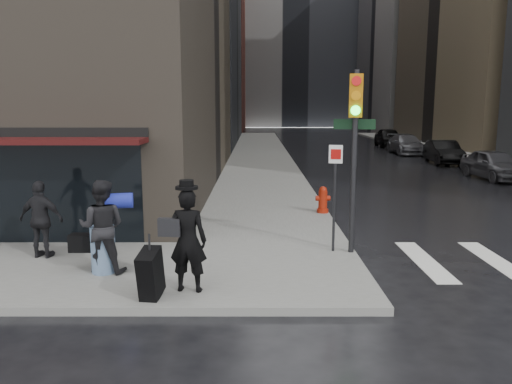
{
  "coord_description": "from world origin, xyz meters",
  "views": [
    {
      "loc": [
        -0.27,
        -9.76,
        3.43
      ],
      "look_at": [
        -0.28,
        2.55,
        1.3
      ],
      "focal_mm": 35.0,
      "sensor_mm": 36.0,
      "label": 1
    }
  ],
  "objects_px": {
    "man_jeans": "(102,226)",
    "fire_hydrant": "(323,201)",
    "traffic_light": "(353,137)",
    "man_overcoat": "(180,245)",
    "parked_car_2": "(443,152)",
    "parked_car_4": "(389,137)",
    "parked_car_1": "(494,164)",
    "parked_car_3": "(406,144)",
    "man_greycoat": "(41,219)"
  },
  "relations": [
    {
      "from": "man_jeans",
      "to": "parked_car_3",
      "type": "bearing_deg",
      "value": -118.06
    },
    {
      "from": "man_greycoat",
      "to": "man_jeans",
      "type": "bearing_deg",
      "value": 156.75
    },
    {
      "from": "man_greycoat",
      "to": "parked_car_4",
      "type": "distance_m",
      "value": 35.62
    },
    {
      "from": "man_overcoat",
      "to": "fire_hydrant",
      "type": "relative_size",
      "value": 2.49
    },
    {
      "from": "man_greycoat",
      "to": "fire_hydrant",
      "type": "distance_m",
      "value": 8.21
    },
    {
      "from": "man_jeans",
      "to": "fire_hydrant",
      "type": "distance_m",
      "value": 7.65
    },
    {
      "from": "man_jeans",
      "to": "man_greycoat",
      "type": "bearing_deg",
      "value": -32.12
    },
    {
      "from": "parked_car_1",
      "to": "parked_car_4",
      "type": "height_order",
      "value": "parked_car_4"
    },
    {
      "from": "man_jeans",
      "to": "traffic_light",
      "type": "distance_m",
      "value": 5.57
    },
    {
      "from": "fire_hydrant",
      "to": "parked_car_3",
      "type": "relative_size",
      "value": 0.17
    },
    {
      "from": "parked_car_1",
      "to": "parked_car_4",
      "type": "relative_size",
      "value": 0.9
    },
    {
      "from": "fire_hydrant",
      "to": "parked_car_2",
      "type": "distance_m",
      "value": 17.15
    },
    {
      "from": "man_greycoat",
      "to": "parked_car_3",
      "type": "height_order",
      "value": "man_greycoat"
    },
    {
      "from": "parked_car_4",
      "to": "fire_hydrant",
      "type": "bearing_deg",
      "value": -105.19
    },
    {
      "from": "man_overcoat",
      "to": "fire_hydrant",
      "type": "distance_m",
      "value": 7.57
    },
    {
      "from": "traffic_light",
      "to": "man_jeans",
      "type": "bearing_deg",
      "value": -154.28
    },
    {
      "from": "fire_hydrant",
      "to": "parked_car_1",
      "type": "height_order",
      "value": "parked_car_1"
    },
    {
      "from": "man_greycoat",
      "to": "parked_car_4",
      "type": "height_order",
      "value": "man_greycoat"
    },
    {
      "from": "man_overcoat",
      "to": "traffic_light",
      "type": "xyz_separation_m",
      "value": [
        3.44,
        2.4,
        1.75
      ]
    },
    {
      "from": "man_jeans",
      "to": "man_greycoat",
      "type": "relative_size",
      "value": 1.1
    },
    {
      "from": "man_overcoat",
      "to": "traffic_light",
      "type": "bearing_deg",
      "value": -138.63
    },
    {
      "from": "man_greycoat",
      "to": "traffic_light",
      "type": "distance_m",
      "value": 7.01
    },
    {
      "from": "man_greycoat",
      "to": "parked_car_1",
      "type": "height_order",
      "value": "man_greycoat"
    },
    {
      "from": "parked_car_3",
      "to": "man_greycoat",
      "type": "bearing_deg",
      "value": -120.93
    },
    {
      "from": "parked_car_3",
      "to": "parked_car_4",
      "type": "xyz_separation_m",
      "value": [
        0.38,
        6.35,
        0.1
      ]
    },
    {
      "from": "traffic_light",
      "to": "fire_hydrant",
      "type": "height_order",
      "value": "traffic_light"
    },
    {
      "from": "man_overcoat",
      "to": "man_jeans",
      "type": "xyz_separation_m",
      "value": [
        -1.71,
        1.09,
        0.08
      ]
    },
    {
      "from": "traffic_light",
      "to": "parked_car_1",
      "type": "bearing_deg",
      "value": 65.28
    },
    {
      "from": "parked_car_2",
      "to": "parked_car_3",
      "type": "xyz_separation_m",
      "value": [
        -0.34,
        6.35,
        -0.01
      ]
    },
    {
      "from": "man_overcoat",
      "to": "traffic_light",
      "type": "height_order",
      "value": "traffic_light"
    },
    {
      "from": "parked_car_2",
      "to": "parked_car_4",
      "type": "xyz_separation_m",
      "value": [
        0.04,
        12.69,
        0.09
      ]
    },
    {
      "from": "man_overcoat",
      "to": "man_jeans",
      "type": "distance_m",
      "value": 2.03
    },
    {
      "from": "man_overcoat",
      "to": "parked_car_4",
      "type": "relative_size",
      "value": 0.44
    },
    {
      "from": "man_greycoat",
      "to": "parked_car_2",
      "type": "distance_m",
      "value": 24.89
    },
    {
      "from": "parked_car_1",
      "to": "parked_car_4",
      "type": "xyz_separation_m",
      "value": [
        0.01,
        19.04,
        0.08
      ]
    },
    {
      "from": "parked_car_1",
      "to": "parked_car_3",
      "type": "height_order",
      "value": "parked_car_1"
    },
    {
      "from": "parked_car_4",
      "to": "parked_car_3",
      "type": "bearing_deg",
      "value": -90.04
    },
    {
      "from": "fire_hydrant",
      "to": "parked_car_1",
      "type": "distance_m",
      "value": 12.27
    },
    {
      "from": "man_greycoat",
      "to": "fire_hydrant",
      "type": "bearing_deg",
      "value": -136.91
    },
    {
      "from": "man_greycoat",
      "to": "parked_car_3",
      "type": "bearing_deg",
      "value": -112.85
    },
    {
      "from": "parked_car_1",
      "to": "parked_car_3",
      "type": "bearing_deg",
      "value": 88.12
    },
    {
      "from": "fire_hydrant",
      "to": "parked_car_4",
      "type": "relative_size",
      "value": 0.18
    },
    {
      "from": "parked_car_1",
      "to": "man_jeans",
      "type": "bearing_deg",
      "value": -139.45
    },
    {
      "from": "man_jeans",
      "to": "parked_car_4",
      "type": "height_order",
      "value": "man_jeans"
    },
    {
      "from": "man_overcoat",
      "to": "parked_car_4",
      "type": "xyz_separation_m",
      "value": [
        12.58,
        33.96,
        -0.22
      ]
    },
    {
      "from": "traffic_light",
      "to": "parked_car_2",
      "type": "height_order",
      "value": "traffic_light"
    },
    {
      "from": "traffic_light",
      "to": "parked_car_1",
      "type": "height_order",
      "value": "traffic_light"
    },
    {
      "from": "man_overcoat",
      "to": "parked_car_2",
      "type": "bearing_deg",
      "value": -114.08
    },
    {
      "from": "fire_hydrant",
      "to": "man_jeans",
      "type": "bearing_deg",
      "value": -132.13
    },
    {
      "from": "parked_car_3",
      "to": "man_jeans",
      "type": "bearing_deg",
      "value": -117.28
    }
  ]
}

